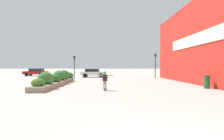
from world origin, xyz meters
TOP-DOWN VIEW (x-y plane):
  - building_wall_right at (7.63, 10.22)m, footprint 0.67×30.33m
  - planter_box at (-6.32, 13.86)m, footprint 1.43×10.37m
  - skateboard at (-1.56, 9.58)m, footprint 0.29×0.67m
  - skateboarder at (-1.56, 9.58)m, footprint 1.25×0.26m
  - trash_bin at (6.76, 10.54)m, footprint 0.46×0.46m
  - car_leftmost at (-3.89, 26.20)m, footprint 4.21×2.05m
  - car_center_left at (-15.28, 30.45)m, footprint 4.32×1.95m
  - traffic_light_left at (-6.43, 22.91)m, footprint 0.28×0.30m
  - traffic_light_right at (5.82, 22.73)m, footprint 0.28×0.30m

SIDE VIEW (x-z plane):
  - skateboard at x=-1.56m, z-range 0.02..0.12m
  - trash_bin at x=6.76m, z-range 0.00..1.05m
  - planter_box at x=-6.32m, z-range -0.15..1.26m
  - car_center_left at x=-15.28m, z-range 0.05..1.47m
  - car_leftmost at x=-3.89m, z-range 0.05..1.47m
  - skateboarder at x=-1.56m, z-range 0.24..1.58m
  - traffic_light_left at x=-6.43m, z-range 0.62..4.02m
  - traffic_light_right at x=5.82m, z-range 0.66..4.40m
  - building_wall_right at x=7.63m, z-range 0.00..8.66m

